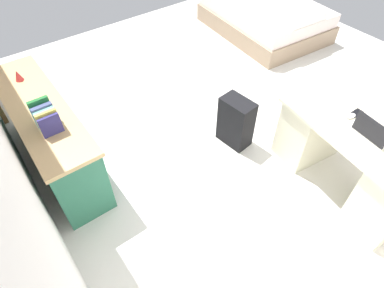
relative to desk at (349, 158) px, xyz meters
The scene contains 10 objects.
ground_plane 1.51m from the desk, ahead, with size 6.03×6.03×0.00m, color silver.
desk is the anchor object (origin of this frame).
credenza 2.91m from the desk, 47.59° to the left, with size 1.80×0.48×0.77m.
bed 3.20m from the desk, 31.67° to the right, with size 2.00×1.54×0.58m.
suitcase_black 1.17m from the desk, 22.48° to the left, with size 0.36×0.22×0.57m, color black.
laptop 0.40m from the desk, behind, with size 0.34×0.26×0.21m.
computer_mouse 0.41m from the desk, 21.71° to the right, with size 0.06×0.10×0.03m, color white.
cell_phone_by_mouse 0.42m from the desk, 41.32° to the right, with size 0.07×0.14×0.01m, color black.
book_row 2.74m from the desk, 53.09° to the left, with size 0.23×0.17×0.24m.
figurine_small 3.29m from the desk, 41.23° to the left, with size 0.08×0.08×0.11m, color red.
Camera 1 is at (-2.19, 2.37, 2.68)m, focal length 30.46 mm.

